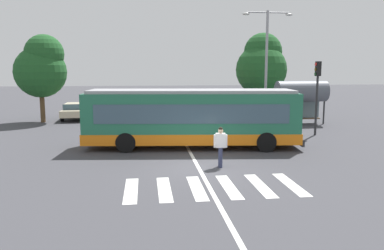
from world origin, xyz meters
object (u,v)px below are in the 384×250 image
parked_car_black (144,110)px  parked_car_red (208,109)px  parked_car_white (175,109)px  bus_stop_shelter (301,92)px  parked_car_blue (238,108)px  background_tree_left (42,67)px  city_transit_bus (192,118)px  pedestrian_crossing_street (220,145)px  twin_arm_street_lamp (267,55)px  traffic_light_far_corner (317,86)px  background_tree_right (262,65)px  parked_car_champagne (75,110)px  parked_car_charcoal (109,110)px

parked_car_black → parked_car_red: same height
parked_car_white → bus_stop_shelter: bus_stop_shelter is taller
parked_car_blue → background_tree_left: background_tree_left is taller
parked_car_white → background_tree_left: bearing=-172.4°
city_transit_bus → parked_car_black: city_transit_bus is taller
parked_car_black → pedestrian_crossing_street: bearing=-78.7°
twin_arm_street_lamp → bus_stop_shelter: bearing=-31.1°
parked_car_red → traffic_light_far_corner: size_ratio=1.00×
pedestrian_crossing_street → background_tree_left: 19.01m
traffic_light_far_corner → background_tree_right: background_tree_right is taller
parked_car_black → traffic_light_far_corner: bearing=-40.6°
city_transit_bus → parked_car_red: city_transit_bus is taller
bus_stop_shelter → background_tree_left: 19.75m
bus_stop_shelter → twin_arm_street_lamp: twin_arm_street_lamp is taller
background_tree_left → background_tree_right: 18.11m
parked_car_champagne → parked_car_white: bearing=-0.8°
twin_arm_street_lamp → background_tree_left: twin_arm_street_lamp is taller
parked_car_champagne → parked_car_red: 11.05m
parked_car_white → traffic_light_far_corner: (8.10, -9.49, 2.32)m
pedestrian_crossing_street → background_tree_right: (7.06, 17.21, 3.53)m
city_transit_bus → pedestrian_crossing_street: city_transit_bus is taller
parked_car_black → background_tree_left: size_ratio=0.68×
parked_car_red → bus_stop_shelter: size_ratio=1.21×
pedestrian_crossing_street → background_tree_left: size_ratio=0.26×
traffic_light_far_corner → city_transit_bus: bearing=-160.7°
parked_car_red → twin_arm_street_lamp: bearing=-41.5°
pedestrian_crossing_street → parked_car_white: pedestrian_crossing_street is taller
parked_car_champagne → background_tree_right: (15.89, 0.52, 3.73)m
parked_car_charcoal → traffic_light_far_corner: size_ratio=1.00×
background_tree_right → traffic_light_far_corner: bearing=-87.6°
parked_car_blue → background_tree_right: size_ratio=0.62×
parked_car_champagne → twin_arm_street_lamp: size_ratio=0.54×
city_transit_bus → traffic_light_far_corner: (8.19, 2.87, 1.50)m
parked_car_charcoal → parked_car_champagne: bearing=178.6°
parked_car_black → parked_car_red: 5.47m
traffic_light_far_corner → parked_car_black: bearing=139.4°
parked_car_white → parked_car_red: (2.83, -0.14, 0.00)m
parked_car_black → traffic_light_far_corner: 14.34m
background_tree_left → background_tree_right: bearing=6.4°
city_transit_bus → parked_car_blue: city_transit_bus is taller
city_transit_bus → parked_car_champagne: city_transit_bus is taller
parked_car_white → traffic_light_far_corner: bearing=-49.5°
background_tree_left → background_tree_right: size_ratio=0.93×
twin_arm_street_lamp → background_tree_right: bearing=77.2°
background_tree_right → parked_car_blue: bearing=-160.3°
background_tree_right → city_transit_bus: bearing=-120.8°
pedestrian_crossing_street → parked_car_black: size_ratio=0.37×
bus_stop_shelter → parked_car_blue: bearing=127.1°
twin_arm_street_lamp → pedestrian_crossing_street: bearing=-115.2°
parked_car_champagne → parked_car_black: 5.59m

